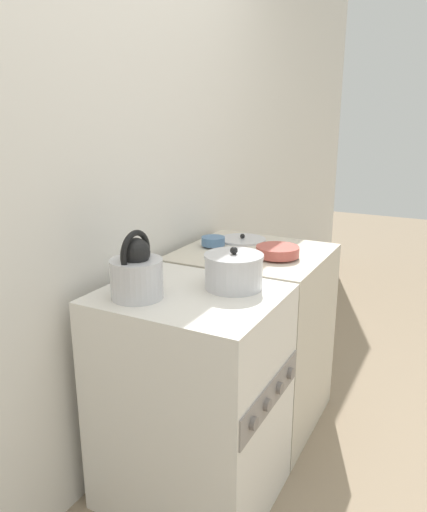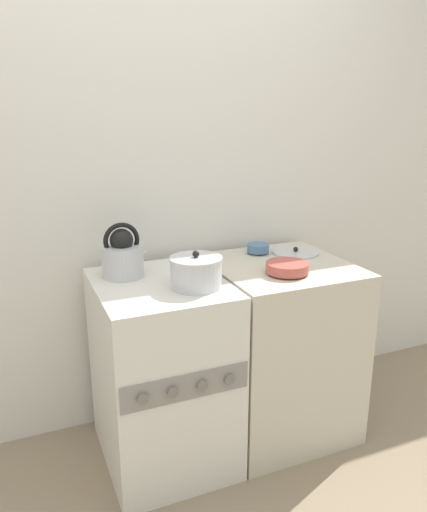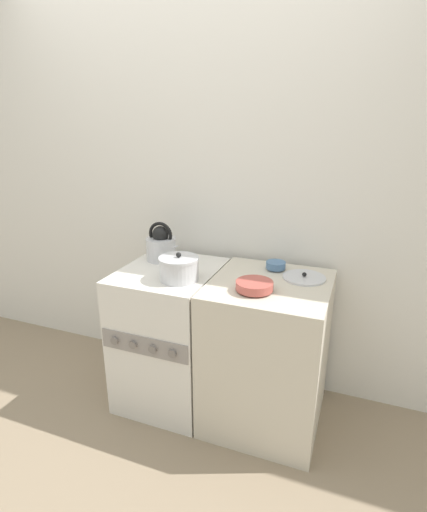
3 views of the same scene
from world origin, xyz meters
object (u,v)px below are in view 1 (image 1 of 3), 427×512
at_px(kettle, 137,272).
at_px(enamel_bowl, 278,251).
at_px(small_ceramic_bowl, 213,241).
at_px(stove, 192,398).
at_px(loose_pot_lid, 242,239).
at_px(cooking_pot, 234,271).

distance_m(kettle, enamel_bowl, 0.71).
bearing_deg(small_ceramic_bowl, stove, -160.07).
distance_m(kettle, loose_pot_lid, 0.87).
height_order(cooking_pot, small_ceramic_bowl, cooking_pot).
height_order(stove, kettle, kettle).
bearing_deg(enamel_bowl, kettle, 158.27).
xyz_separation_m(kettle, loose_pot_lid, (0.87, -0.00, -0.08)).
bearing_deg(loose_pot_lid, small_ceramic_bowl, 157.24).
distance_m(stove, kettle, 0.54).
distance_m(cooking_pot, loose_pot_lid, 0.67).
xyz_separation_m(cooking_pot, small_ceramic_bowl, (0.45, 0.32, -0.03)).
height_order(stove, enamel_bowl, enamel_bowl).
distance_m(cooking_pot, enamel_bowl, 0.42).
xyz_separation_m(small_ceramic_bowl, loose_pot_lid, (0.17, -0.07, -0.02)).
relative_size(kettle, enamel_bowl, 1.27).
xyz_separation_m(stove, kettle, (-0.12, 0.14, 0.51)).
relative_size(small_ceramic_bowl, loose_pot_lid, 0.48).
bearing_deg(stove, cooking_pot, -42.84).
relative_size(stove, kettle, 3.55).
relative_size(stove, small_ceramic_bowl, 7.65).
xyz_separation_m(kettle, small_ceramic_bowl, (0.69, 0.07, -0.06)).
bearing_deg(cooking_pot, enamel_bowl, -1.62).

